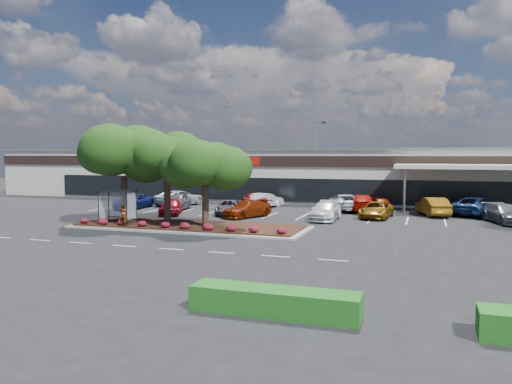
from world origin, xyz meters
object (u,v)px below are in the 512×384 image
(survey_stake, at_px, (396,246))
(car_0, at_px, (133,201))
(light_pole, at_px, (316,166))
(car_1, at_px, (171,207))

(survey_stake, distance_m, car_0, 31.57)
(light_pole, xyz_separation_m, car_1, (-10.11, -16.82, -3.53))
(survey_stake, xyz_separation_m, car_0, (-26.99, 16.37, 0.13))
(light_pole, distance_m, survey_stake, 32.22)
(light_pole, height_order, car_1, light_pole)
(car_0, height_order, car_1, car_0)
(car_0, relative_size, car_1, 1.17)
(light_pole, xyz_separation_m, survey_stake, (10.82, -30.13, -3.57))
(car_0, xyz_separation_m, car_1, (6.06, -3.06, -0.08))
(survey_stake, relative_size, car_0, 0.18)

